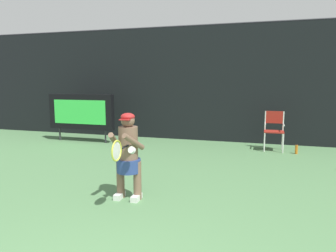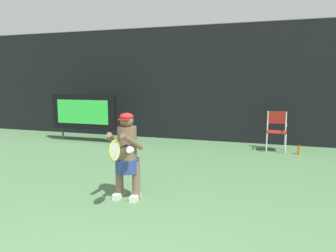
{
  "view_description": "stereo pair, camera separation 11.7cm",
  "coord_description": "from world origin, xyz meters",
  "px_view_note": "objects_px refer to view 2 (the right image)",
  "views": [
    {
      "loc": [
        1.3,
        -1.55,
        1.92
      ],
      "look_at": [
        -0.46,
        4.25,
        1.05
      ],
      "focal_mm": 33.88,
      "sensor_mm": 36.0,
      "label": 1
    },
    {
      "loc": [
        1.41,
        -1.51,
        1.92
      ],
      "look_at": [
        -0.46,
        4.25,
        1.05
      ],
      "focal_mm": 33.88,
      "sensor_mm": 36.0,
      "label": 2
    }
  ],
  "objects_px": {
    "umpire_chair": "(276,129)",
    "tennis_racket": "(115,150)",
    "scoreboard": "(84,112)",
    "water_bottle": "(299,150)",
    "tennis_player": "(127,153)"
  },
  "relations": [
    {
      "from": "umpire_chair",
      "to": "water_bottle",
      "type": "relative_size",
      "value": 4.08
    },
    {
      "from": "umpire_chair",
      "to": "water_bottle",
      "type": "xyz_separation_m",
      "value": [
        0.58,
        -0.29,
        -0.5
      ]
    },
    {
      "from": "umpire_chair",
      "to": "tennis_player",
      "type": "relative_size",
      "value": 0.77
    },
    {
      "from": "scoreboard",
      "to": "tennis_racket",
      "type": "relative_size",
      "value": 3.65
    },
    {
      "from": "water_bottle",
      "to": "tennis_racket",
      "type": "height_order",
      "value": "tennis_racket"
    },
    {
      "from": "scoreboard",
      "to": "tennis_racket",
      "type": "distance_m",
      "value": 5.8
    },
    {
      "from": "tennis_racket",
      "to": "tennis_player",
      "type": "bearing_deg",
      "value": 107.02
    },
    {
      "from": "water_bottle",
      "to": "tennis_player",
      "type": "distance_m",
      "value": 5.19
    },
    {
      "from": "umpire_chair",
      "to": "tennis_racket",
      "type": "xyz_separation_m",
      "value": [
        -2.3,
        -5.03,
        0.3
      ]
    },
    {
      "from": "water_bottle",
      "to": "tennis_racket",
      "type": "relative_size",
      "value": 0.44
    },
    {
      "from": "umpire_chair",
      "to": "scoreboard",
      "type": "bearing_deg",
      "value": -175.97
    },
    {
      "from": "umpire_chair",
      "to": "tennis_player",
      "type": "xyz_separation_m",
      "value": [
        -2.36,
        -4.52,
        0.14
      ]
    },
    {
      "from": "tennis_racket",
      "to": "umpire_chair",
      "type": "bearing_deg",
      "value": 75.66
    },
    {
      "from": "water_bottle",
      "to": "tennis_racket",
      "type": "distance_m",
      "value": 5.6
    },
    {
      "from": "scoreboard",
      "to": "tennis_racket",
      "type": "xyz_separation_m",
      "value": [
        3.49,
        -4.63,
        -0.03
      ]
    }
  ]
}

